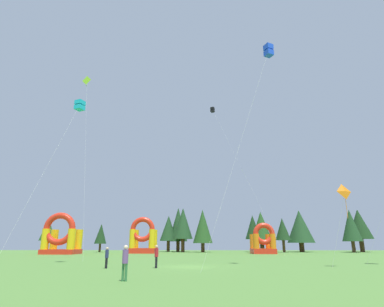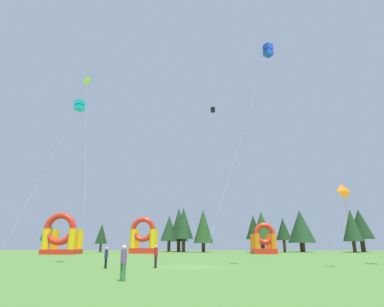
{
  "view_description": "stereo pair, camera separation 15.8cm",
  "coord_description": "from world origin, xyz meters",
  "px_view_note": "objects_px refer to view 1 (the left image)",
  "views": [
    {
      "loc": [
        1.14,
        -27.99,
        1.95
      ],
      "look_at": [
        0.0,
        11.26,
        13.0
      ],
      "focal_mm": 29.67,
      "sensor_mm": 36.0,
      "label": 1
    },
    {
      "loc": [
        1.3,
        -27.98,
        1.95
      ],
      "look_at": [
        0.0,
        11.26,
        13.0
      ],
      "focal_mm": 29.67,
      "sensor_mm": 36.0,
      "label": 2
    }
  ],
  "objects_px": {
    "inflatable_yellow_castle": "(61,238)",
    "inflatable_red_slide": "(143,239)",
    "kite_black_box": "(213,110)",
    "kite_lime_diamond": "(87,82)",
    "kite_cyan_box": "(80,106)",
    "person_near_camera": "(125,259)",
    "kite_blue_box": "(268,51)",
    "person_far_side": "(156,254)",
    "person_left_edge": "(107,256)",
    "kite_orange_diamond": "(345,192)",
    "inflatable_orange_dome": "(263,243)"
  },
  "relations": [
    {
      "from": "kite_blue_box",
      "to": "inflatable_orange_dome",
      "type": "xyz_separation_m",
      "value": [
        4.79,
        34.05,
        -17.38
      ]
    },
    {
      "from": "kite_cyan_box",
      "to": "person_near_camera",
      "type": "relative_size",
      "value": 8.73
    },
    {
      "from": "kite_black_box",
      "to": "person_near_camera",
      "type": "height_order",
      "value": "kite_black_box"
    },
    {
      "from": "kite_cyan_box",
      "to": "inflatable_yellow_castle",
      "type": "xyz_separation_m",
      "value": [
        -12.39,
        27.45,
        -12.78
      ]
    },
    {
      "from": "kite_orange_diamond",
      "to": "person_left_edge",
      "type": "distance_m",
      "value": 20.37
    },
    {
      "from": "kite_orange_diamond",
      "to": "inflatable_red_slide",
      "type": "height_order",
      "value": "inflatable_red_slide"
    },
    {
      "from": "person_far_side",
      "to": "inflatable_red_slide",
      "type": "xyz_separation_m",
      "value": [
        -7.47,
        35.37,
        1.47
      ]
    },
    {
      "from": "kite_blue_box",
      "to": "person_near_camera",
      "type": "relative_size",
      "value": 10.88
    },
    {
      "from": "kite_cyan_box",
      "to": "person_near_camera",
      "type": "xyz_separation_m",
      "value": [
        8.28,
        -11.85,
        -14.35
      ]
    },
    {
      "from": "kite_black_box",
      "to": "inflatable_yellow_castle",
      "type": "height_order",
      "value": "kite_black_box"
    },
    {
      "from": "person_far_side",
      "to": "inflatable_red_slide",
      "type": "bearing_deg",
      "value": 25.65
    },
    {
      "from": "kite_orange_diamond",
      "to": "inflatable_yellow_castle",
      "type": "xyz_separation_m",
      "value": [
        -36.94,
        29.85,
        -3.4
      ]
    },
    {
      "from": "kite_orange_diamond",
      "to": "person_left_edge",
      "type": "bearing_deg",
      "value": -177.07
    },
    {
      "from": "person_far_side",
      "to": "kite_lime_diamond",
      "type": "bearing_deg",
      "value": 51.53
    },
    {
      "from": "inflatable_red_slide",
      "to": "person_near_camera",
      "type": "bearing_deg",
      "value": -80.99
    },
    {
      "from": "kite_lime_diamond",
      "to": "kite_cyan_box",
      "type": "height_order",
      "value": "kite_lime_diamond"
    },
    {
      "from": "kite_black_box",
      "to": "inflatable_yellow_castle",
      "type": "distance_m",
      "value": 36.69
    },
    {
      "from": "kite_blue_box",
      "to": "kite_black_box",
      "type": "height_order",
      "value": "kite_black_box"
    },
    {
      "from": "kite_lime_diamond",
      "to": "kite_orange_diamond",
      "type": "height_order",
      "value": "kite_lime_diamond"
    },
    {
      "from": "kite_cyan_box",
      "to": "person_left_edge",
      "type": "relative_size",
      "value": 9.92
    },
    {
      "from": "kite_blue_box",
      "to": "person_left_edge",
      "type": "distance_m",
      "value": 23.0
    },
    {
      "from": "kite_orange_diamond",
      "to": "kite_lime_diamond",
      "type": "bearing_deg",
      "value": 149.17
    },
    {
      "from": "person_left_edge",
      "to": "person_near_camera",
      "type": "bearing_deg",
      "value": 156.6
    },
    {
      "from": "kite_orange_diamond",
      "to": "inflatable_red_slide",
      "type": "distance_m",
      "value": 42.01
    },
    {
      "from": "kite_blue_box",
      "to": "kite_orange_diamond",
      "type": "xyz_separation_m",
      "value": [
        5.79,
        0.9,
        -13.22
      ]
    },
    {
      "from": "person_left_edge",
      "to": "inflatable_orange_dome",
      "type": "bearing_deg",
      "value": -74.2
    },
    {
      "from": "kite_lime_diamond",
      "to": "person_near_camera",
      "type": "xyz_separation_m",
      "value": [
        14.03,
        -27.53,
        -25.52
      ]
    },
    {
      "from": "kite_cyan_box",
      "to": "person_far_side",
      "type": "relative_size",
      "value": 9.09
    },
    {
      "from": "person_far_side",
      "to": "inflatable_orange_dome",
      "type": "distance_m",
      "value": 36.86
    },
    {
      "from": "kite_black_box",
      "to": "inflatable_orange_dome",
      "type": "height_order",
      "value": "kite_black_box"
    },
    {
      "from": "kite_black_box",
      "to": "person_far_side",
      "type": "bearing_deg",
      "value": -100.74
    },
    {
      "from": "kite_lime_diamond",
      "to": "kite_blue_box",
      "type": "height_order",
      "value": "kite_lime_diamond"
    },
    {
      "from": "kite_black_box",
      "to": "inflatable_red_slide",
      "type": "xyz_separation_m",
      "value": [
        -13.52,
        3.48,
        -24.75
      ]
    },
    {
      "from": "person_near_camera",
      "to": "person_left_edge",
      "type": "relative_size",
      "value": 1.14
    },
    {
      "from": "inflatable_red_slide",
      "to": "inflatable_orange_dome",
      "type": "bearing_deg",
      "value": -4.2
    },
    {
      "from": "person_left_edge",
      "to": "kite_lime_diamond",
      "type": "bearing_deg",
      "value": -16.45
    },
    {
      "from": "person_far_side",
      "to": "inflatable_yellow_castle",
      "type": "bearing_deg",
      "value": 48.49
    },
    {
      "from": "kite_lime_diamond",
      "to": "kite_cyan_box",
      "type": "relative_size",
      "value": 1.72
    },
    {
      "from": "person_near_camera",
      "to": "inflatable_orange_dome",
      "type": "bearing_deg",
      "value": 81.37
    },
    {
      "from": "kite_lime_diamond",
      "to": "inflatable_yellow_castle",
      "type": "relative_size",
      "value": 3.88
    },
    {
      "from": "kite_cyan_box",
      "to": "kite_orange_diamond",
      "type": "relative_size",
      "value": 2.42
    },
    {
      "from": "kite_blue_box",
      "to": "kite_black_box",
      "type": "relative_size",
      "value": 0.71
    },
    {
      "from": "person_far_side",
      "to": "kite_blue_box",
      "type": "bearing_deg",
      "value": -78.05
    },
    {
      "from": "kite_cyan_box",
      "to": "kite_lime_diamond",
      "type": "bearing_deg",
      "value": 110.13
    },
    {
      "from": "inflatable_orange_dome",
      "to": "kite_lime_diamond",
      "type": "bearing_deg",
      "value": -152.79
    },
    {
      "from": "inflatable_orange_dome",
      "to": "inflatable_yellow_castle",
      "type": "bearing_deg",
      "value": -174.75
    },
    {
      "from": "kite_cyan_box",
      "to": "kite_black_box",
      "type": "height_order",
      "value": "kite_black_box"
    },
    {
      "from": "kite_black_box",
      "to": "inflatable_red_slide",
      "type": "bearing_deg",
      "value": 165.56
    },
    {
      "from": "kite_blue_box",
      "to": "kite_orange_diamond",
      "type": "height_order",
      "value": "kite_blue_box"
    },
    {
      "from": "inflatable_yellow_castle",
      "to": "inflatable_red_slide",
      "type": "bearing_deg",
      "value": 19.89
    }
  ]
}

